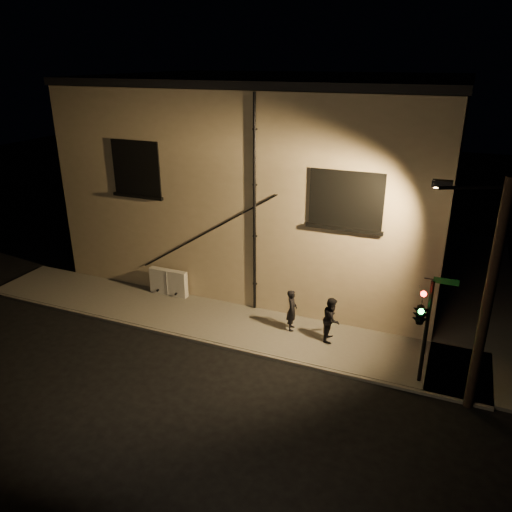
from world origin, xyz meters
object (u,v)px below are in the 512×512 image
at_px(pedestrian_b, 332,319).
at_px(streetlamp_pole, 485,292).
at_px(pedestrian_a, 292,310).
at_px(traffic_signal, 421,313).
at_px(utility_cabinet, 169,282).

height_order(pedestrian_b, streetlamp_pole, streetlamp_pole).
relative_size(pedestrian_a, traffic_signal, 0.45).
distance_m(pedestrian_a, traffic_signal, 5.06).
xyz_separation_m(pedestrian_a, streetlamp_pole, (6.08, -1.94, 2.75)).
distance_m(pedestrian_b, traffic_signal, 3.68).
height_order(pedestrian_b, traffic_signal, traffic_signal).
bearing_deg(pedestrian_b, streetlamp_pole, -116.02).
height_order(utility_cabinet, traffic_signal, traffic_signal).
height_order(utility_cabinet, streetlamp_pole, streetlamp_pole).
bearing_deg(traffic_signal, pedestrian_a, 160.73).
height_order(pedestrian_a, traffic_signal, traffic_signal).
relative_size(pedestrian_a, pedestrian_b, 0.97).
distance_m(utility_cabinet, traffic_signal, 10.73).
bearing_deg(traffic_signal, pedestrian_b, 154.43).
bearing_deg(traffic_signal, streetlamp_pole, -13.10).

